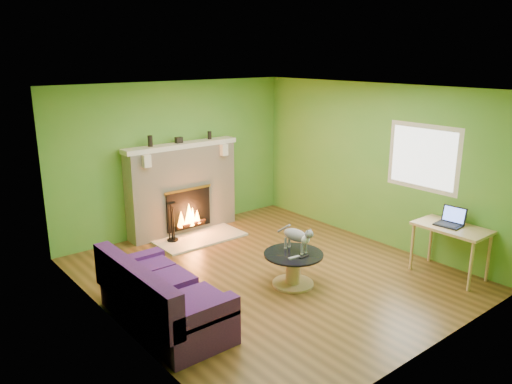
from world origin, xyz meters
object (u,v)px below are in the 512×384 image
coffee_table (293,267)px  desk (452,232)px  cat (296,238)px  sofa (160,299)px

coffee_table → desk: desk is taller
desk → coffee_table: bearing=148.7°
desk → cat: 2.20m
desk → sofa: bearing=160.2°
coffee_table → desk: 2.27m
sofa → coffee_table: (1.90, -0.21, -0.05)m
sofa → desk: (3.81, -1.37, 0.33)m
coffee_table → desk: (1.91, -1.16, 0.38)m
desk → cat: bearing=146.5°
coffee_table → cat: cat is taller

